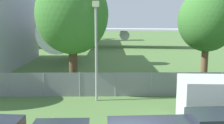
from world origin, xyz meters
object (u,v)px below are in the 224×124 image
(airplane, at_px, (82,27))
(portable_cabin, at_px, (214,101))
(tree_left_of_cabin, at_px, (72,15))
(tree_near_hangar, at_px, (207,21))

(airplane, bearing_deg, portable_cabin, 17.02)
(tree_left_of_cabin, bearing_deg, airplane, 94.32)
(airplane, height_order, tree_left_of_cabin, airplane)
(airplane, height_order, portable_cabin, airplane)
(tree_near_hangar, distance_m, tree_left_of_cabin, 11.15)
(airplane, distance_m, tree_near_hangar, 29.53)
(tree_near_hangar, height_order, tree_left_of_cabin, tree_left_of_cabin)
(portable_cabin, height_order, tree_near_hangar, tree_near_hangar)
(tree_near_hangar, xyz_separation_m, tree_left_of_cabin, (-10.93, -2.12, 0.45))
(tree_left_of_cabin, bearing_deg, portable_cabin, -38.85)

